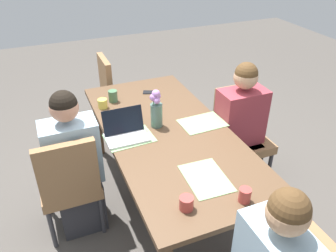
# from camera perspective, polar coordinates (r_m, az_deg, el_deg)

# --- Properties ---
(ground_plane) EXTENTS (10.00, 10.00, 0.00)m
(ground_plane) POSITION_cam_1_polar(r_m,az_deg,el_deg) (3.16, -0.00, -12.16)
(ground_plane) COLOR #4C4742
(dining_table) EXTENTS (2.05, 0.94, 0.73)m
(dining_table) POSITION_cam_1_polar(r_m,az_deg,el_deg) (2.75, -0.00, -2.21)
(dining_table) COLOR brown
(dining_table) RESTS_ON ground_plane
(chair_far_left_mid) EXTENTS (0.44, 0.44, 0.90)m
(chair_far_left_mid) POSITION_cam_1_polar(r_m,az_deg,el_deg) (2.68, -16.09, -8.80)
(chair_far_left_mid) COLOR olive
(chair_far_left_mid) RESTS_ON ground_plane
(person_far_left_mid) EXTENTS (0.36, 0.40, 1.19)m
(person_far_left_mid) POSITION_cam_1_polar(r_m,az_deg,el_deg) (2.73, -15.16, -7.15)
(person_far_left_mid) COLOR #2D2D33
(person_far_left_mid) RESTS_ON ground_plane
(chair_near_left_far) EXTENTS (0.44, 0.44, 0.90)m
(chair_near_left_far) POSITION_cam_1_polar(r_m,az_deg,el_deg) (3.22, 11.81, -0.76)
(chair_near_left_far) COLOR olive
(chair_near_left_far) RESTS_ON ground_plane
(person_near_left_far) EXTENTS (0.36, 0.40, 1.19)m
(person_near_left_far) POSITION_cam_1_polar(r_m,az_deg,el_deg) (3.12, 11.67, -1.23)
(person_near_left_far) COLOR #2D2D33
(person_near_left_far) RESTS_ON ground_plane
(chair_head_right_right_near) EXTENTS (0.44, 0.44, 0.90)m
(chair_head_right_right_near) POSITION_cam_1_polar(r_m,az_deg,el_deg) (3.93, -8.49, 5.80)
(chair_head_right_right_near) COLOR olive
(chair_head_right_right_near) RESTS_ON ground_plane
(flower_vase) EXTENTS (0.10, 0.10, 0.32)m
(flower_vase) POSITION_cam_1_polar(r_m,az_deg,el_deg) (2.71, -1.96, 2.72)
(flower_vase) COLOR #4C6B60
(flower_vase) RESTS_ON dining_table
(placemat_head_left_left_near) EXTENTS (0.37, 0.27, 0.00)m
(placemat_head_left_left_near) POSITION_cam_1_polar(r_m,az_deg,el_deg) (2.26, 6.34, -8.60)
(placemat_head_left_left_near) COLOR #7FAD70
(placemat_head_left_left_near) RESTS_ON dining_table
(placemat_far_left_mid) EXTENTS (0.28, 0.37, 0.00)m
(placemat_far_left_mid) POSITION_cam_1_polar(r_m,az_deg,el_deg) (2.64, -6.44, -1.99)
(placemat_far_left_mid) COLOR #7FAD70
(placemat_far_left_mid) RESTS_ON dining_table
(placemat_near_left_far) EXTENTS (0.27, 0.37, 0.00)m
(placemat_near_left_far) POSITION_cam_1_polar(r_m,az_deg,el_deg) (2.83, 5.75, 0.53)
(placemat_near_left_far) COLOR #7FAD70
(placemat_near_left_far) RESTS_ON dining_table
(laptop_far_left_mid) EXTENTS (0.22, 0.32, 0.21)m
(laptop_far_left_mid) POSITION_cam_1_polar(r_m,az_deg,el_deg) (2.63, -7.06, -1.04)
(laptop_far_left_mid) COLOR silver
(laptop_far_left_mid) RESTS_ON dining_table
(coffee_mug_near_left) EXTENTS (0.08, 0.08, 0.11)m
(coffee_mug_near_left) POSITION_cam_1_polar(r_m,az_deg,el_deg) (3.17, -9.14, 4.94)
(coffee_mug_near_left) COLOR #47704C
(coffee_mug_near_left) RESTS_ON dining_table
(coffee_mug_near_right) EXTENTS (0.08, 0.08, 0.08)m
(coffee_mug_near_right) POSITION_cam_1_polar(r_m,az_deg,el_deg) (3.08, -10.82, 3.69)
(coffee_mug_near_right) COLOR #DBC64C
(coffee_mug_near_right) RESTS_ON dining_table
(coffee_mug_centre_left) EXTENTS (0.07, 0.07, 0.09)m
(coffee_mug_centre_left) POSITION_cam_1_polar(r_m,az_deg,el_deg) (2.11, 12.65, -11.16)
(coffee_mug_centre_left) COLOR #AD3D38
(coffee_mug_centre_left) RESTS_ON dining_table
(coffee_mug_centre_right) EXTENTS (0.08, 0.08, 0.08)m
(coffee_mug_centre_right) POSITION_cam_1_polar(r_m,az_deg,el_deg) (2.02, 3.08, -12.69)
(coffee_mug_centre_right) COLOR #AD3D38
(coffee_mug_centre_right) RESTS_ON dining_table
(phone_black) EXTENTS (0.12, 0.17, 0.01)m
(phone_black) POSITION_cam_1_polar(r_m,az_deg,el_deg) (3.32, -2.85, 5.62)
(phone_black) COLOR black
(phone_black) RESTS_ON dining_table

